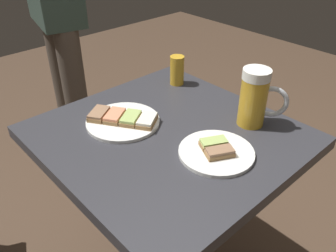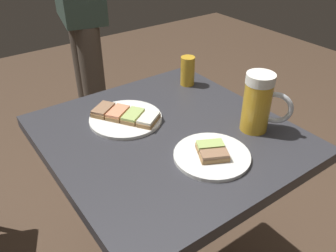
{
  "view_description": "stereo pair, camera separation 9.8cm",
  "coord_description": "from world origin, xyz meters",
  "px_view_note": "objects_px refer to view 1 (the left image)",
  "views": [
    {
      "loc": [
        -0.56,
        -0.6,
        1.33
      ],
      "look_at": [
        0.0,
        0.0,
        0.8
      ],
      "focal_mm": 37.48,
      "sensor_mm": 36.0,
      "label": 1
    },
    {
      "loc": [
        -0.48,
        -0.67,
        1.33
      ],
      "look_at": [
        0.0,
        0.0,
        0.8
      ],
      "focal_mm": 37.48,
      "sensor_mm": 36.0,
      "label": 2
    }
  ],
  "objects_px": {
    "beer_mug": "(255,98)",
    "plate_far": "(216,151)",
    "beer_glass_small": "(177,70)",
    "patron_standing": "(56,9)",
    "plate_near": "(123,120)"
  },
  "relations": [
    {
      "from": "beer_glass_small",
      "to": "patron_standing",
      "type": "height_order",
      "value": "patron_standing"
    },
    {
      "from": "beer_glass_small",
      "to": "patron_standing",
      "type": "bearing_deg",
      "value": 96.78
    },
    {
      "from": "beer_mug",
      "to": "plate_near",
      "type": "bearing_deg",
      "value": 136.91
    },
    {
      "from": "plate_far",
      "to": "beer_glass_small",
      "type": "distance_m",
      "value": 0.43
    },
    {
      "from": "beer_mug",
      "to": "beer_glass_small",
      "type": "distance_m",
      "value": 0.34
    },
    {
      "from": "beer_mug",
      "to": "patron_standing",
      "type": "xyz_separation_m",
      "value": [
        -0.06,
        1.03,
        0.06
      ]
    },
    {
      "from": "plate_far",
      "to": "beer_mug",
      "type": "relative_size",
      "value": 1.15
    },
    {
      "from": "plate_near",
      "to": "beer_glass_small",
      "type": "relative_size",
      "value": 2.11
    },
    {
      "from": "plate_far",
      "to": "beer_glass_small",
      "type": "xyz_separation_m",
      "value": [
        0.21,
        0.37,
        0.04
      ]
    },
    {
      "from": "beer_glass_small",
      "to": "plate_far",
      "type": "bearing_deg",
      "value": -119.91
    },
    {
      "from": "patron_standing",
      "to": "beer_glass_small",
      "type": "bearing_deg",
      "value": 19.68
    },
    {
      "from": "plate_near",
      "to": "beer_mug",
      "type": "height_order",
      "value": "beer_mug"
    },
    {
      "from": "beer_mug",
      "to": "patron_standing",
      "type": "distance_m",
      "value": 1.04
    },
    {
      "from": "plate_far",
      "to": "beer_glass_small",
      "type": "height_order",
      "value": "beer_glass_small"
    },
    {
      "from": "beer_mug",
      "to": "plate_far",
      "type": "bearing_deg",
      "value": -172.08
    }
  ]
}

